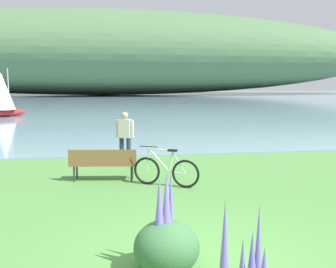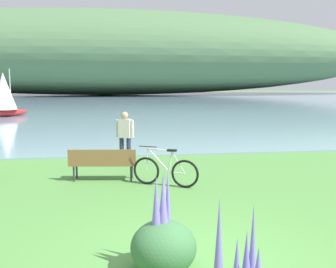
% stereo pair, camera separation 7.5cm
% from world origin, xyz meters
% --- Properties ---
extents(bay_water, '(180.00, 80.00, 0.04)m').
position_xyz_m(bay_water, '(0.00, 48.41, 0.02)').
color(bay_water, '#7A99B2').
rests_on(bay_water, ground).
extents(distant_hillside, '(116.41, 28.00, 16.18)m').
position_xyz_m(distant_hillside, '(-3.19, 71.21, 8.13)').
color(distant_hillside, '#4C7047').
rests_on(distant_hillside, bay_water).
extents(park_bench_near_camera, '(1.84, 0.69, 0.88)m').
position_xyz_m(park_bench_near_camera, '(-1.55, 5.17, 0.52)').
color(park_bench_near_camera, brown).
rests_on(park_bench_near_camera, ground).
extents(bicycle_beside_path, '(1.61, 0.85, 1.01)m').
position_xyz_m(bicycle_beside_path, '(0.05, 4.42, 0.40)').
color(bicycle_beside_path, black).
rests_on(bicycle_beside_path, ground).
extents(person_at_shoreline, '(0.57, 0.35, 1.71)m').
position_xyz_m(person_at_shoreline, '(-0.90, 7.10, 0.98)').
color(person_at_shoreline, '#282D47').
rests_on(person_at_shoreline, ground).
extents(echium_bush_beside_closest, '(0.93, 0.93, 1.46)m').
position_xyz_m(echium_bush_beside_closest, '(-0.53, 0.00, 0.41)').
color(echium_bush_beside_closest, '#386B3D').
rests_on(echium_bush_beside_closest, ground).
extents(sailboat_nearest_to_shore, '(2.92, 2.82, 3.60)m').
position_xyz_m(sailboat_nearest_to_shore, '(-9.52, 25.00, 1.73)').
color(sailboat_nearest_to_shore, '#B22323').
rests_on(sailboat_nearest_to_shore, bay_water).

